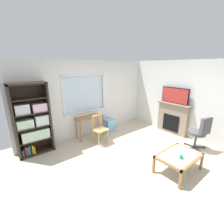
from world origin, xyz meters
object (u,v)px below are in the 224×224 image
object	(u,v)px
bookshelf	(32,122)
office_chair	(200,131)
wooden_chair	(99,129)
coffee_table	(179,157)
plastic_drawer_unit	(109,125)
sippy_cup	(181,157)
fireplace	(173,118)
tv	(175,96)
desk_under_window	(89,120)

from	to	relation	value
bookshelf	office_chair	world-z (taller)	bookshelf
wooden_chair	bookshelf	bearing A→B (deg)	160.00
office_chair	coffee_table	bearing A→B (deg)	-173.45
wooden_chair	office_chair	distance (m)	2.91
bookshelf	coffee_table	world-z (taller)	bookshelf
plastic_drawer_unit	coffee_table	bearing A→B (deg)	-93.68
plastic_drawer_unit	sippy_cup	xyz separation A→B (m)	(-0.29, -2.94, 0.24)
fireplace	sippy_cup	xyz separation A→B (m)	(-1.96, -1.38, -0.09)
fireplace	sippy_cup	world-z (taller)	fireplace
plastic_drawer_unit	office_chair	distance (m)	2.96
sippy_cup	tv	bearing A→B (deg)	35.41
tv	fireplace	bearing A→B (deg)	0.00
fireplace	tv	distance (m)	0.81
fireplace	coffee_table	world-z (taller)	fireplace
wooden_chair	office_chair	world-z (taller)	office_chair
wooden_chair	tv	xyz separation A→B (m)	(2.45, -0.99, 0.90)
sippy_cup	fireplace	bearing A→B (deg)	35.15
tv	office_chair	xyz separation A→B (m)	(-0.45, -1.13, -0.81)
tv	sippy_cup	distance (m)	2.54
coffee_table	sippy_cup	bearing A→B (deg)	-138.77
bookshelf	office_chair	bearing A→B (deg)	-36.49
wooden_chair	sippy_cup	world-z (taller)	wooden_chair
wooden_chair	fireplace	distance (m)	2.66
desk_under_window	plastic_drawer_unit	world-z (taller)	desk_under_window
tv	coffee_table	distance (m)	2.45
desk_under_window	fireplace	distance (m)	2.93
bookshelf	coffee_table	bearing A→B (deg)	-51.23
desk_under_window	plastic_drawer_unit	distance (m)	0.93
coffee_table	desk_under_window	bearing A→B (deg)	103.27
desk_under_window	office_chair	size ratio (longest dim) A/B	0.92
plastic_drawer_unit	office_chair	xyz separation A→B (m)	(1.20, -2.68, 0.33)
plastic_drawer_unit	fireplace	world-z (taller)	fireplace
bookshelf	sippy_cup	xyz separation A→B (m)	(2.22, -3.00, -0.44)
desk_under_window	sippy_cup	world-z (taller)	desk_under_window
bookshelf	office_chair	size ratio (longest dim) A/B	1.94
fireplace	office_chair	distance (m)	1.22
office_chair	bookshelf	bearing A→B (deg)	143.51
wooden_chair	coffee_table	bearing A→B (deg)	-74.85
desk_under_window	office_chair	bearing A→B (deg)	-52.28
desk_under_window	fireplace	world-z (taller)	fireplace
bookshelf	tv	xyz separation A→B (m)	(4.16, -1.62, 0.46)
fireplace	office_chair	bearing A→B (deg)	-112.74
bookshelf	desk_under_window	xyz separation A→B (m)	(1.67, -0.11, -0.29)
plastic_drawer_unit	desk_under_window	bearing A→B (deg)	-176.60
bookshelf	desk_under_window	bearing A→B (deg)	-3.76
bookshelf	sippy_cup	size ratio (longest dim) A/B	21.61
bookshelf	fireplace	bearing A→B (deg)	-21.14
fireplace	sippy_cup	bearing A→B (deg)	-144.85
desk_under_window	sippy_cup	size ratio (longest dim) A/B	10.27
bookshelf	plastic_drawer_unit	xyz separation A→B (m)	(2.51, -0.06, -0.68)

